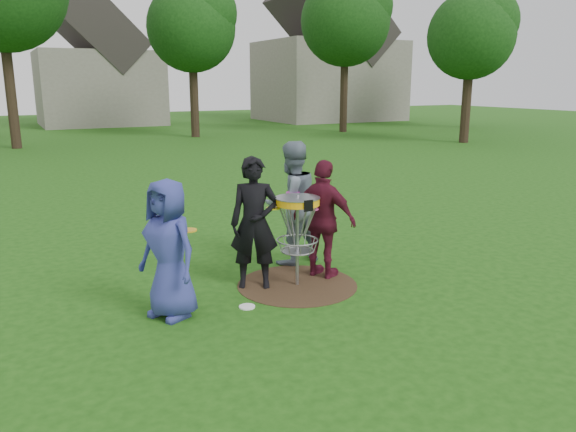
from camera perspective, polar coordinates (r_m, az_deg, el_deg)
name	(u,v)px	position (r m, az deg, el deg)	size (l,w,h in m)	color
ground	(297,285)	(8.48, 0.94, -7.01)	(100.00, 100.00, 0.00)	#19470F
dirt_patch	(297,285)	(8.48, 0.94, -6.98)	(1.80, 1.80, 0.01)	#47331E
player_blue	(169,249)	(7.28, -12.02, -3.30)	(0.88, 0.58, 1.81)	#32398C
player_black	(255,223)	(8.15, -3.42, -0.74)	(0.71, 0.46, 1.94)	black
player_grey	(291,203)	(9.25, 0.35, 1.32)	(0.99, 0.77, 2.04)	slate
player_maroon	(324,219)	(8.60, 3.66, -0.36)	(1.07, 0.45, 1.83)	#591427
disc_on_grass	(247,307)	(7.69, -4.19, -9.18)	(0.22, 0.22, 0.02)	white
disc_golf_basket	(297,219)	(8.18, 0.97, -0.30)	(0.66, 0.67, 1.38)	#9EA0A5
held_discs	(270,209)	(8.15, -1.88, 0.72)	(2.25, 1.18, 0.16)	gold
tree_row	(87,7)	(28.17, -19.73, 19.35)	(51.20, 17.42, 9.90)	#38281C
house_row	(129,64)	(40.98, -15.83, 14.65)	(44.50, 10.65, 11.62)	gray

